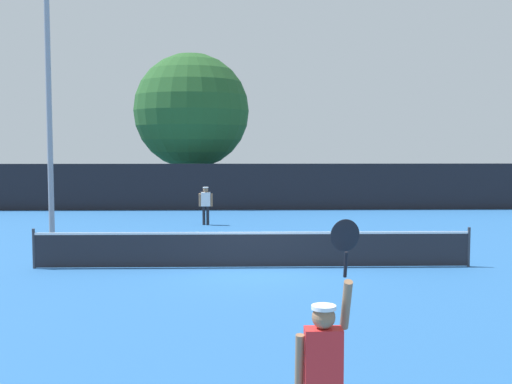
# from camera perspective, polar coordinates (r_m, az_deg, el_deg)

# --- Properties ---
(ground_plane) EXTENTS (120.00, 120.00, 0.00)m
(ground_plane) POSITION_cam_1_polar(r_m,az_deg,el_deg) (17.14, -0.26, -6.81)
(ground_plane) COLOR #235693
(tennis_net) EXTENTS (11.77, 0.08, 1.07)m
(tennis_net) POSITION_cam_1_polar(r_m,az_deg,el_deg) (17.04, -0.26, -5.12)
(tennis_net) COLOR #232328
(tennis_net) RESTS_ON ground
(perimeter_fence) EXTENTS (31.09, 0.12, 2.33)m
(perimeter_fence) POSITION_cam_1_polar(r_m,az_deg,el_deg) (31.95, -0.79, 0.48)
(perimeter_fence) COLOR black
(perimeter_fence) RESTS_ON ground
(player_serving) EXTENTS (0.68, 0.40, 2.55)m
(player_serving) POSITION_cam_1_polar(r_m,az_deg,el_deg) (6.63, 6.16, -14.88)
(player_serving) COLOR red
(player_serving) RESTS_ON ground
(player_receiving) EXTENTS (0.57, 0.23, 1.56)m
(player_receiving) POSITION_cam_1_polar(r_m,az_deg,el_deg) (26.02, -4.55, -0.90)
(player_receiving) COLOR white
(player_receiving) RESTS_ON ground
(tennis_ball) EXTENTS (0.07, 0.07, 0.07)m
(tennis_ball) POSITION_cam_1_polar(r_m,az_deg,el_deg) (18.84, 5.19, -5.70)
(tennis_ball) COLOR #CCE033
(tennis_ball) RESTS_ON ground
(light_pole) EXTENTS (1.18, 0.28, 9.57)m
(light_pole) POSITION_cam_1_polar(r_m,az_deg,el_deg) (21.70, -18.20, 9.54)
(light_pole) COLOR gray
(light_pole) RESTS_ON ground
(large_tree) EXTENTS (6.38, 6.38, 8.35)m
(large_tree) POSITION_cam_1_polar(r_m,az_deg,el_deg) (35.57, -5.84, 7.26)
(large_tree) COLOR brown
(large_tree) RESTS_ON ground
(parked_car_near) EXTENTS (2.19, 4.32, 1.69)m
(parked_car_near) POSITION_cam_1_polar(r_m,az_deg,el_deg) (39.03, -12.32, 0.50)
(parked_car_near) COLOR navy
(parked_car_near) RESTS_ON ground
(parked_car_mid) EXTENTS (2.13, 4.30, 1.69)m
(parked_car_mid) POSITION_cam_1_polar(r_m,az_deg,el_deg) (37.71, -4.65, 0.45)
(parked_car_mid) COLOR red
(parked_car_mid) RESTS_ON ground
(parked_car_far) EXTENTS (2.07, 4.27, 1.69)m
(parked_car_far) POSITION_cam_1_polar(r_m,az_deg,el_deg) (40.73, 13.90, 0.63)
(parked_car_far) COLOR navy
(parked_car_far) RESTS_ON ground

